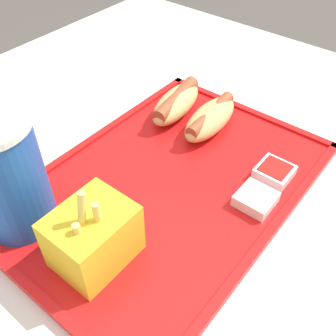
# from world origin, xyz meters

# --- Properties ---
(dining_table) EXTENTS (1.13, 1.05, 0.70)m
(dining_table) POSITION_xyz_m (0.00, 0.00, 0.35)
(dining_table) COLOR beige
(dining_table) RESTS_ON ground_plane
(food_tray) EXTENTS (0.47, 0.33, 0.01)m
(food_tray) POSITION_xyz_m (0.01, -0.02, 0.71)
(food_tray) COLOR red
(food_tray) RESTS_ON dining_table
(soda_cup) EXTENTS (0.09, 0.09, 0.20)m
(soda_cup) POSITION_xyz_m (-0.17, 0.09, 0.79)
(soda_cup) COLOR #194CA5
(soda_cup) RESTS_ON food_tray
(hot_dog_far) EXTENTS (0.14, 0.08, 0.04)m
(hot_dog_far) POSITION_xyz_m (0.15, 0.08, 0.74)
(hot_dog_far) COLOR tan
(hot_dog_far) RESTS_ON food_tray
(hot_dog_near) EXTENTS (0.14, 0.06, 0.04)m
(hot_dog_near) POSITION_xyz_m (0.15, 0.01, 0.74)
(hot_dog_near) COLOR tan
(hot_dog_near) RESTS_ON food_tray
(fries_carton) EXTENTS (0.09, 0.08, 0.12)m
(fries_carton) POSITION_xyz_m (-0.15, -0.03, 0.75)
(fries_carton) COLOR gold
(fries_carton) RESTS_ON food_tray
(sauce_cup_mayo) EXTENTS (0.05, 0.05, 0.02)m
(sauce_cup_mayo) POSITION_xyz_m (0.05, -0.14, 0.72)
(sauce_cup_mayo) COLOR silver
(sauce_cup_mayo) RESTS_ON food_tray
(sauce_cup_ketchup) EXTENTS (0.05, 0.05, 0.02)m
(sauce_cup_ketchup) POSITION_xyz_m (0.11, -0.13, 0.72)
(sauce_cup_ketchup) COLOR silver
(sauce_cup_ketchup) RESTS_ON food_tray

